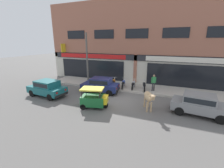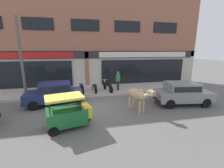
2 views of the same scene
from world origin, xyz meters
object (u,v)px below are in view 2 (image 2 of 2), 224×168
Objects in this scene: auto_rickshaw at (68,114)px; motorcycle_1 at (81,88)px; motorcycle_3 at (108,86)px; pedestrian at (118,79)px; utility_pole at (21,59)px; car_0 at (55,92)px; cow at (138,95)px; car_1 at (182,92)px; motorcycle_0 at (67,88)px; motorcycle_2 at (94,87)px.

auto_rickshaw is 1.18× the size of motorcycle_1.
pedestrian reaches higher than motorcycle_3.
utility_pole is (-3.90, -0.56, 2.37)m from motorcycle_1.
auto_rickshaw reaches higher than car_0.
cow is 3.33m from car_1.
cow reaches higher than motorcycle_3.
motorcycle_3 is at bearing -0.47° from motorcycle_0.
pedestrian is (1.98, -0.07, 0.60)m from motorcycle_2.
pedestrian reaches higher than auto_rickshaw.
auto_rickshaw is at bearing -118.37° from motorcycle_3.
motorcycle_2 is 1.13× the size of pedestrian.
auto_rickshaw is at bearing -54.63° from utility_pole.
car_1 is (3.28, 0.52, -0.19)m from cow.
car_0 is (-4.89, 2.20, -0.19)m from cow.
pedestrian is at bearing 21.72° from car_0.
motorcycle_1 is 3.07m from pedestrian.
motorcycle_0 is 2.14m from motorcycle_2.
utility_pole is at bearing 163.82° from car_1.
car_1 is 2.09× the size of motorcycle_0.
motorcycle_2 is at bearing 7.38° from utility_pole.
utility_pole is (-6.03, -0.55, 2.37)m from motorcycle_3.
motorcycle_3 is 1.11× the size of pedestrian.
cow reaches higher than auto_rickshaw.
auto_rickshaw reaches higher than motorcycle_0.
motorcycle_0 is at bearing 136.23° from cow.
car_0 is 0.68× the size of utility_pole.
motorcycle_2 is 0.33× the size of utility_pole.
motorcycle_1 is at bearing 8.12° from utility_pole.
pedestrian is at bearing 1.24° from motorcycle_3.
car_0 is 2.08× the size of motorcycle_0.
cow is 4.22m from motorcycle_3.
motorcycle_1 is at bearing 151.12° from car_1.
motorcycle_0 is (0.62, 1.89, -0.25)m from car_0.
motorcycle_2 is at bearing 146.08° from car_1.
pedestrian reaches higher than cow.
motorcycle_3 is at bearing 5.19° from utility_pole.
cow is 1.14× the size of motorcycle_3.
car_1 is 0.68× the size of utility_pole.
car_0 is 1.74× the size of auto_rickshaw.
pedestrian reaches higher than car_0.
pedestrian reaches higher than motorcycle_2.
auto_rickshaw is at bearing -167.37° from car_1.
motorcycle_0 is at bearing 179.53° from motorcycle_3.
motorcycle_1 is at bearing 82.92° from auto_rickshaw.
car_0 is 2.09× the size of motorcycle_3.
cow reaches higher than motorcycle_2.
motorcycle_2 is (-5.42, 3.64, -0.25)m from car_1.
pedestrian is at bearing 54.71° from auto_rickshaw.
auto_rickshaw is at bearing -71.62° from car_0.
car_0 reaches higher than motorcycle_1.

